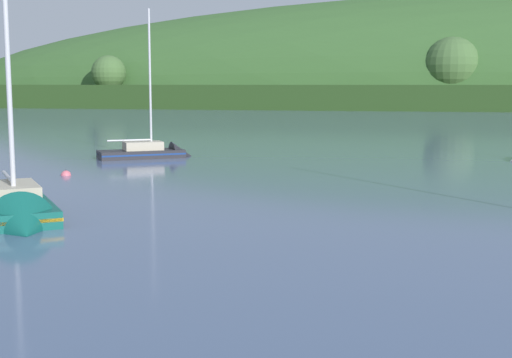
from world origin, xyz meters
TOP-DOWN VIEW (x-y plane):
  - sailboat_far_left at (-7.37, 29.96)m, footprint 8.59×8.83m
  - sailboat_outer_reach at (-14.07, 56.86)m, footprint 7.64×7.01m
  - mooring_buoy_foreground at (-14.26, 44.44)m, footprint 0.68×0.68m

SIDE VIEW (x-z plane):
  - mooring_buoy_foreground at x=-14.26m, z-range -0.38..0.38m
  - sailboat_outer_reach at x=-14.07m, z-range -6.51..6.91m
  - sailboat_far_left at x=-7.37m, z-range -7.72..8.18m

